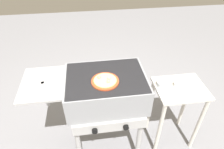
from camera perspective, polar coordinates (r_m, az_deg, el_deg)
ground_plane at (r=2.20m, az=-1.37°, el=-19.42°), size 8.00×8.00×0.00m
grill at (r=1.62m, az=-2.24°, el=-4.89°), size 0.96×0.53×0.90m
pizza_cheese at (r=1.48m, az=-2.02°, el=-1.86°), size 0.21×0.21×0.04m
prep_table at (r=1.95m, az=18.23°, el=-7.98°), size 0.44×0.36×0.71m
topping_bowl_near at (r=1.81m, az=19.11°, el=-2.94°), size 0.10×0.10×0.04m
topping_bowl_far at (r=1.78m, az=14.73°, el=-2.67°), size 0.11×0.11×0.04m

